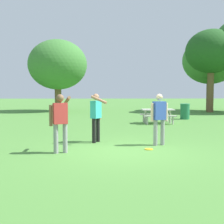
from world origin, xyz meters
TOP-DOWN VIEW (x-y plane):
  - ground_plane at (0.00, 0.00)m, footprint 120.00×120.00m
  - person_thrower at (1.17, 0.93)m, footprint 0.58×0.34m
  - person_catcher at (-1.79, -0.18)m, footprint 0.58×0.80m
  - person_bystander at (-0.85, 1.50)m, footprint 0.57×0.81m
  - frisbee at (0.74, 0.24)m, footprint 0.24×0.24m
  - picnic_table_near at (2.25, 7.26)m, footprint 1.75×1.48m
  - trash_can_beside_table at (4.34, 9.61)m, footprint 0.59×0.59m
  - tree_tall_left at (-4.58, 16.83)m, footprint 4.94×4.94m
  - tree_broad_center at (8.00, 15.50)m, footprint 4.14×4.14m
  - tree_far_right at (8.61, 17.36)m, footprint 4.80×4.80m

SIDE VIEW (x-z plane):
  - ground_plane at x=0.00m, z-range 0.00..0.00m
  - frisbee at x=0.74m, z-range 0.00..0.03m
  - trash_can_beside_table at x=4.34m, z-range 0.00..0.96m
  - picnic_table_near at x=2.25m, z-range 0.18..0.95m
  - person_thrower at x=1.17m, z-range 0.12..1.76m
  - person_catcher at x=-1.79m, z-range 0.14..1.78m
  - person_bystander at x=-0.85m, z-range 0.14..1.78m
  - tree_tall_left at x=-4.58m, z-range 0.91..6.96m
  - tree_far_right at x=8.61m, z-range 1.15..7.57m
  - tree_broad_center at x=8.00m, z-range 1.53..8.22m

